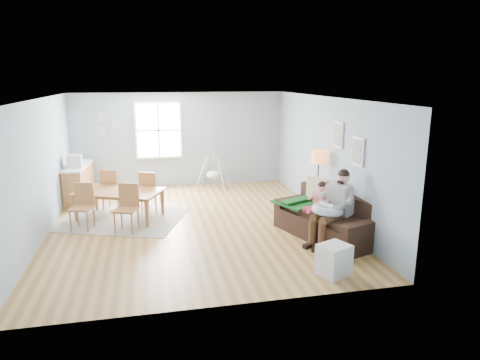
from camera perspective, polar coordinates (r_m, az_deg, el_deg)
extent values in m
cube|color=olive|center=(9.41, -6.09, -6.10)|extent=(8.40, 9.40, 0.08)
cube|color=white|center=(8.87, -6.59, 12.74)|extent=(8.40, 9.40, 0.60)
cube|color=#8EA8BA|center=(13.63, -8.36, 5.98)|extent=(8.40, 0.08, 3.90)
cube|color=#8EA8BA|center=(4.61, -0.16, -8.95)|extent=(8.40, 0.08, 3.90)
cube|color=#8EA8BA|center=(10.31, 17.37, 3.09)|extent=(0.08, 9.40, 3.90)
cube|color=white|center=(12.38, -10.81, 6.54)|extent=(1.32, 0.06, 1.62)
cube|color=white|center=(12.35, -10.81, 6.52)|extent=(1.20, 0.02, 1.50)
cube|color=white|center=(12.34, -10.81, 6.51)|extent=(1.20, 0.03, 0.04)
cube|color=white|center=(12.34, -10.81, 6.51)|extent=(0.04, 0.03, 1.50)
cube|color=white|center=(8.39, 15.43, 3.71)|extent=(0.04, 0.44, 0.54)
cube|color=slate|center=(8.38, 15.28, 3.71)|extent=(0.01, 0.36, 0.46)
cube|color=white|center=(9.16, 12.93, 5.92)|extent=(0.04, 0.44, 0.54)
cube|color=slate|center=(9.15, 12.79, 5.92)|extent=(0.01, 0.36, 0.46)
cylinder|color=#879BA2|center=(12.40, -17.90, 7.99)|extent=(0.24, 0.02, 0.24)
cylinder|color=#879BA2|center=(12.39, -16.21, 7.18)|extent=(0.26, 0.02, 0.26)
cylinder|color=#879BA2|center=(12.45, -18.00, 6.15)|extent=(0.28, 0.02, 0.28)
cube|color=black|center=(8.71, 11.19, -6.15)|extent=(1.59, 2.34, 0.43)
cube|color=black|center=(8.81, 13.05, -3.02)|extent=(0.91, 2.11, 0.44)
cube|color=black|center=(7.96, 16.04, -6.04)|extent=(0.94, 0.50, 0.16)
cube|color=black|center=(9.32, 7.23, -2.75)|extent=(0.94, 0.50, 0.16)
cube|color=#145A24|center=(9.10, 8.14, -2.90)|extent=(1.24, 1.16, 0.04)
cube|color=beige|center=(9.12, 10.31, -1.38)|extent=(0.35, 0.54, 0.52)
cube|color=gray|center=(8.38, 13.21, -2.48)|extent=(0.53, 0.58, 0.63)
sphere|color=#DA9C85|center=(8.32, 13.64, 0.38)|extent=(0.23, 0.23, 0.23)
sphere|color=black|center=(8.31, 13.66, 0.70)|extent=(0.22, 0.22, 0.22)
cylinder|color=#3D2416|center=(8.11, 12.04, -5.13)|extent=(0.51, 0.36, 0.17)
cylinder|color=#3D2416|center=(8.26, 10.81, -4.75)|extent=(0.51, 0.36, 0.17)
cylinder|color=#3D2416|center=(8.04, 10.86, -7.42)|extent=(0.14, 0.14, 0.53)
cylinder|color=#3D2416|center=(8.19, 9.64, -6.99)|extent=(0.14, 0.14, 0.53)
cube|color=black|center=(8.07, 10.39, -9.07)|extent=(0.27, 0.20, 0.08)
cube|color=black|center=(8.21, 9.18, -8.61)|extent=(0.27, 0.20, 0.08)
torus|color=#ACC0D7|center=(8.19, 11.57, -3.96)|extent=(0.79, 0.78, 0.24)
cylinder|color=silver|center=(8.17, 11.59, -3.49)|extent=(0.25, 0.33, 0.13)
sphere|color=#DA9C85|center=(8.28, 10.77, -3.07)|extent=(0.11, 0.11, 0.11)
cube|color=silver|center=(8.73, 10.67, -2.59)|extent=(0.31, 0.33, 0.37)
sphere|color=#DA9C85|center=(8.69, 10.89, -0.92)|extent=(0.17, 0.17, 0.17)
sphere|color=black|center=(8.68, 10.90, -0.73)|extent=(0.17, 0.17, 0.17)
cylinder|color=#F53B70|center=(8.57, 9.76, -4.02)|extent=(0.32, 0.20, 0.09)
cylinder|color=#F53B70|center=(8.67, 9.11, -3.79)|extent=(0.32, 0.20, 0.09)
cylinder|color=#F53B70|center=(8.53, 9.01, -5.31)|extent=(0.08, 0.08, 0.31)
cylinder|color=#F53B70|center=(8.63, 8.36, -5.06)|extent=(0.08, 0.08, 0.31)
cylinder|color=black|center=(9.92, 10.12, -4.87)|extent=(0.27, 0.27, 0.03)
cylinder|color=black|center=(9.73, 10.28, -1.17)|extent=(0.03, 0.03, 1.35)
cylinder|color=orange|center=(9.57, 10.46, 3.02)|extent=(0.31, 0.31, 0.27)
cube|color=silver|center=(7.14, 12.41, -10.37)|extent=(0.58, 0.56, 0.51)
cube|color=black|center=(7.00, 11.26, -10.81)|extent=(0.16, 0.33, 0.41)
cube|color=gray|center=(10.03, -15.68, -5.01)|extent=(3.24, 2.86, 0.01)
imported|color=olive|center=(9.94, -15.80, -3.25)|extent=(2.12, 1.71, 0.65)
cube|color=#9B6135|center=(9.46, -20.38, -3.56)|extent=(0.53, 0.53, 0.04)
cube|color=#9B6135|center=(9.57, -20.05, -1.73)|extent=(0.41, 0.15, 0.48)
cylinder|color=#9B6135|center=(9.45, -21.66, -5.18)|extent=(0.04, 0.04, 0.47)
cylinder|color=#9B6135|center=(9.31, -19.68, -5.28)|extent=(0.04, 0.04, 0.47)
cylinder|color=#9B6135|center=(9.75, -20.83, -4.53)|extent=(0.04, 0.04, 0.47)
cylinder|color=#9B6135|center=(9.62, -18.89, -4.62)|extent=(0.04, 0.04, 0.47)
cube|color=#9B6135|center=(9.04, -14.97, -3.86)|extent=(0.57, 0.57, 0.04)
cube|color=#9B6135|center=(9.15, -14.61, -1.91)|extent=(0.42, 0.18, 0.49)
cylinder|color=#9B6135|center=(9.02, -16.36, -5.59)|extent=(0.04, 0.04, 0.48)
cylinder|color=#9B6135|center=(8.89, -14.20, -5.73)|extent=(0.04, 0.04, 0.48)
cylinder|color=#9B6135|center=(9.34, -15.51, -4.88)|extent=(0.04, 0.04, 0.48)
cylinder|color=#9B6135|center=(9.21, -13.42, -5.01)|extent=(0.04, 0.04, 0.48)
cube|color=#9B6135|center=(10.75, -16.60, -1.18)|extent=(0.57, 0.57, 0.04)
cube|color=#9B6135|center=(10.51, -17.11, -0.05)|extent=(0.42, 0.17, 0.49)
cylinder|color=#9B6135|center=(10.91, -15.27, -2.20)|extent=(0.04, 0.04, 0.48)
cylinder|color=#9B6135|center=(11.05, -17.04, -2.12)|extent=(0.04, 0.04, 0.48)
cylinder|color=#9B6135|center=(10.58, -15.97, -2.72)|extent=(0.04, 0.04, 0.48)
cylinder|color=#9B6135|center=(10.72, -17.78, -2.64)|extent=(0.04, 0.04, 0.48)
cube|color=#9B6135|center=(10.39, -11.73, -1.47)|extent=(0.58, 0.58, 0.04)
cube|color=#9B6135|center=(10.15, -12.26, -0.32)|extent=(0.40, 0.21, 0.48)
cylinder|color=#9B6135|center=(10.54, -10.39, -2.52)|extent=(0.04, 0.04, 0.47)
cylinder|color=#9B6135|center=(10.68, -12.16, -2.39)|extent=(0.04, 0.04, 0.47)
cylinder|color=#9B6135|center=(10.23, -11.16, -3.05)|extent=(0.04, 0.04, 0.47)
cylinder|color=#9B6135|center=(10.37, -12.97, -2.91)|extent=(0.04, 0.04, 0.47)
cube|color=olive|center=(11.77, -20.68, -0.40)|extent=(0.56, 1.65, 0.90)
cube|color=silver|center=(11.68, -20.86, 1.80)|extent=(0.60, 1.69, 0.04)
cube|color=silver|center=(11.34, -21.18, 2.36)|extent=(0.36, 0.34, 0.32)
cube|color=black|center=(11.36, -21.98, 2.31)|extent=(0.03, 0.26, 0.23)
cylinder|color=silver|center=(12.12, -3.63, 3.11)|extent=(0.22, 0.50, 0.04)
ellipsoid|color=beige|center=(12.23, -3.59, 0.70)|extent=(0.38, 0.38, 0.23)
cylinder|color=silver|center=(12.17, -3.61, 1.90)|extent=(0.01, 0.01, 0.42)
cylinder|color=silver|center=(12.00, -5.26, 0.78)|extent=(0.42, 0.22, 0.92)
cylinder|color=silver|center=(11.88, -2.51, 0.69)|extent=(0.20, 0.43, 0.92)
cylinder|color=silver|center=(12.55, -4.63, 1.36)|extent=(0.20, 0.43, 0.92)
cylinder|color=silver|center=(12.44, -2.00, 1.28)|extent=(0.42, 0.22, 0.92)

